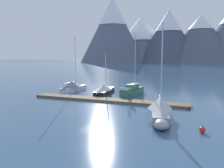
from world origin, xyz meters
TOP-DOWN VIEW (x-y plane):
  - ground_plane at (0.00, 0.00)m, footprint 700.00×700.00m
  - mountain_west_summit at (-70.40, 184.22)m, footprint 64.67×64.67m
  - mountain_central_massif at (-49.14, 217.61)m, footprint 82.97×82.97m
  - mountain_shoulder_ridge at (-18.10, 200.50)m, footprint 60.86×60.86m
  - mountain_east_summit at (10.86, 206.43)m, footprint 73.53×73.53m
  - dock at (0.00, 4.00)m, footprint 20.67×2.30m
  - sailboat_nearest_berth at (-8.24, 9.39)m, footprint 2.01×6.66m
  - sailboat_second_berth at (-2.38, 8.97)m, footprint 2.55×7.83m
  - sailboat_mid_dock_port at (2.03, 9.65)m, footprint 2.42×6.18m
  - sailboat_mid_dock_starboard at (7.80, -1.55)m, footprint 2.76×7.09m
  - person_on_dock at (3.14, 4.06)m, footprint 0.57×0.31m
  - mooring_buoy_channel_marker at (11.43, -4.19)m, footprint 0.47×0.47m

SIDE VIEW (x-z plane):
  - ground_plane at x=0.00m, z-range 0.00..0.00m
  - dock at x=0.00m, z-range 0.00..0.30m
  - mooring_buoy_channel_marker at x=11.43m, z-range -0.04..0.51m
  - sailboat_mid_dock_port at x=2.03m, z-range -3.85..5.24m
  - sailboat_second_berth at x=-2.38m, z-range -2.43..3.85m
  - sailboat_nearest_berth at x=-8.24m, z-range -3.77..5.36m
  - sailboat_mid_dock_starboard at x=7.80m, z-range -3.40..5.22m
  - person_on_dock at x=3.14m, z-range 0.42..2.11m
  - mountain_east_summit at x=10.86m, z-range 0.49..45.93m
  - mountain_shoulder_ridge at x=-18.10m, z-range 1.06..52.20m
  - mountain_central_massif at x=-49.14m, z-range 1.71..51.85m
  - mountain_west_summit at x=-70.40m, z-range 1.37..64.45m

